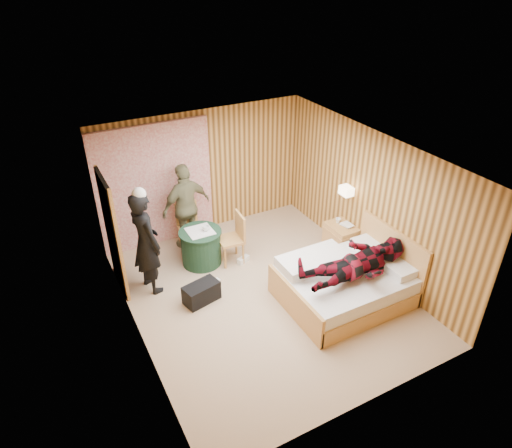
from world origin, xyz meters
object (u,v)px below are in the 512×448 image
chair_far (188,222)px  chair_near (235,235)px  woman_standing (146,243)px  man_at_table (186,207)px  round_table (201,247)px  wall_lamp (347,191)px  bed (344,283)px  man_on_bed (359,256)px  nightstand (341,239)px  duffel_bag (201,293)px

chair_far → chair_near: bearing=-51.2°
woman_standing → man_at_table: size_ratio=1.06×
chair_near → chair_far: bearing=-141.0°
round_table → woman_standing: size_ratio=0.42×
wall_lamp → man_at_table: man_at_table is taller
bed → man_on_bed: bearing=-84.0°
chair_near → man_on_bed: man_on_bed is taller
chair_far → woman_standing: 1.43m
woman_standing → man_on_bed: (2.76, -1.99, 0.05)m
nightstand → woman_standing: woman_standing is taller
bed → man_on_bed: 0.69m
duffel_bag → woman_standing: woman_standing is taller
wall_lamp → round_table: size_ratio=0.34×
wall_lamp → woman_standing: 3.61m
chair_near → nightstand: bearing=73.7°
duffel_bag → man_at_table: man_at_table is taller
chair_near → duffel_bag: (-1.00, -0.79, -0.39)m
round_table → duffel_bag: bearing=-112.4°
chair_far → duffel_bag: size_ratio=1.59×
man_at_table → man_on_bed: size_ratio=0.97×
wall_lamp → woman_standing: size_ratio=0.14×
bed → man_on_bed: man_on_bed is taller
duffel_bag → chair_near: bearing=25.5°
man_on_bed → wall_lamp: bearing=60.5°
nightstand → duffel_bag: (-2.87, -0.08, -0.14)m
wall_lamp → nightstand: 0.99m
woman_standing → man_on_bed: 3.40m
nightstand → duffel_bag: nightstand is taller
nightstand → man_on_bed: (-0.73, -1.33, 0.65)m
bed → nightstand: size_ratio=3.21×
bed → woman_standing: (-2.73, 1.76, 0.60)m
bed → woman_standing: bearing=147.2°
nightstand → man_on_bed: size_ratio=0.35×
chair_near → duffel_bag: size_ratio=1.65×
chair_far → woman_standing: bearing=-134.8°
wall_lamp → chair_near: size_ratio=0.27×
round_table → woman_standing: (-1.04, -0.28, 0.57)m
bed → duffel_bag: size_ratio=3.40×
duffel_bag → man_at_table: size_ratio=0.34×
wall_lamp → nightstand: (-0.04, -0.04, -0.99)m
wall_lamp → round_table: bearing=160.2°
chair_far → duffel_bag: 1.73m
chair_far → man_on_bed: (1.71, -2.89, 0.42)m
chair_far → bed: bearing=-53.1°
chair_far → round_table: bearing=-86.1°
wall_lamp → nightstand: bearing=-140.0°
nightstand → woman_standing: size_ratio=0.34×
round_table → duffel_bag: round_table is taller
man_at_table → woman_standing: bearing=29.1°
nightstand → round_table: 2.62m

